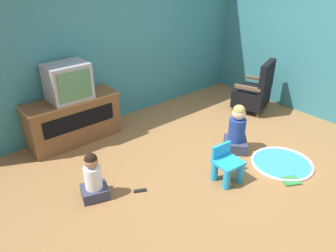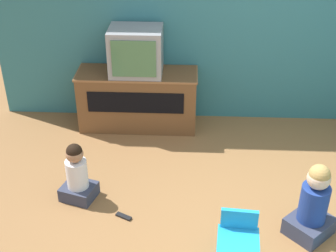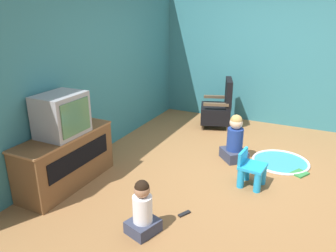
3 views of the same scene
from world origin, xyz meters
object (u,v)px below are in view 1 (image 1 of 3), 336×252
object	(u,v)px
child_watching_left	(237,131)
book	(291,181)
yellow_kid_chair	(227,166)
remote_control	(140,191)
tv_cabinet	(73,119)
black_armchair	(255,92)
child_watching_center	(93,179)
television	(68,82)

from	to	relation	value
child_watching_left	book	size ratio (longest dim) A/B	2.62
book	yellow_kid_chair	bearing A→B (deg)	-14.03
yellow_kid_chair	book	size ratio (longest dim) A/B	1.70
yellow_kid_chair	remote_control	size ratio (longest dim) A/B	2.95
tv_cabinet	black_armchair	distance (m)	3.09
yellow_kid_chair	tv_cabinet	bearing A→B (deg)	119.84
child_watching_center	book	distance (m)	2.38
book	remote_control	xyz separation A→B (m)	(-1.53, 1.05, -0.00)
child_watching_center	television	bearing A→B (deg)	89.94
tv_cabinet	black_armchair	world-z (taller)	black_armchair
tv_cabinet	television	size ratio (longest dim) A/B	2.37
book	remote_control	size ratio (longest dim) A/B	1.73
remote_control	child_watching_left	bearing A→B (deg)	-156.84
television	black_armchair	xyz separation A→B (m)	(2.90, -1.04, -0.58)
yellow_kid_chair	remote_control	xyz separation A→B (m)	(-0.95, 0.50, -0.19)
child_watching_left	tv_cabinet	bearing A→B (deg)	89.93
black_armchair	yellow_kid_chair	xyz separation A→B (m)	(-1.93, -1.05, -0.15)
television	remote_control	bearing A→B (deg)	-88.98
tv_cabinet	child_watching_center	distance (m)	1.41
child_watching_left	book	world-z (taller)	child_watching_left
child_watching_center	yellow_kid_chair	bearing A→B (deg)	-11.11
child_watching_center	remote_control	distance (m)	0.57
tv_cabinet	child_watching_left	world-z (taller)	child_watching_left
remote_control	book	bearing A→B (deg)	172.89
book	remote_control	distance (m)	1.85
television	book	xyz separation A→B (m)	(1.56, -2.64, -0.92)
yellow_kid_chair	child_watching_center	world-z (taller)	child_watching_center
remote_control	black_armchair	bearing A→B (deg)	-141.85
tv_cabinet	remote_control	size ratio (longest dim) A/B	8.77
child_watching_left	yellow_kid_chair	bearing A→B (deg)	167.67
black_armchair	book	bearing A→B (deg)	30.77
television	yellow_kid_chair	bearing A→B (deg)	-64.97
tv_cabinet	child_watching_left	distance (m)	2.36
tv_cabinet	television	xyz separation A→B (m)	(-0.00, -0.01, 0.58)
child_watching_center	book	world-z (taller)	child_watching_center
tv_cabinet	child_watching_center	size ratio (longest dim) A/B	2.30
black_armchair	yellow_kid_chair	distance (m)	2.20
tv_cabinet	black_armchair	size ratio (longest dim) A/B	1.49
tv_cabinet	child_watching_center	xyz separation A→B (m)	(-0.42, -1.34, -0.10)
television	child_watching_left	size ratio (longest dim) A/B	0.82
child_watching_left	remote_control	xyz separation A→B (m)	(-1.59, 0.12, -0.29)
black_armchair	remote_control	xyz separation A→B (m)	(-2.88, -0.55, -0.34)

